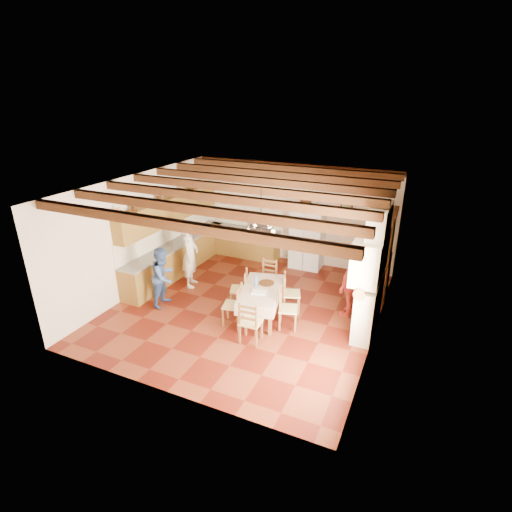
# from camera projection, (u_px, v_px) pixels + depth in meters

# --- Properties ---
(floor) EXTENTS (6.00, 6.50, 0.02)m
(floor) POSITION_uv_depth(u_px,v_px,m) (247.00, 307.00, 9.72)
(floor) COLOR #51140B
(floor) RESTS_ON ground
(ceiling) EXTENTS (6.00, 6.50, 0.02)m
(ceiling) POSITION_uv_depth(u_px,v_px,m) (246.00, 185.00, 8.56)
(ceiling) COLOR white
(ceiling) RESTS_ON ground
(wall_back) EXTENTS (6.00, 0.02, 3.00)m
(wall_back) POSITION_uv_depth(u_px,v_px,m) (294.00, 213.00, 11.88)
(wall_back) COLOR silver
(wall_back) RESTS_ON ground
(wall_front) EXTENTS (6.00, 0.02, 3.00)m
(wall_front) POSITION_uv_depth(u_px,v_px,m) (159.00, 318.00, 6.40)
(wall_front) COLOR silver
(wall_front) RESTS_ON ground
(wall_left) EXTENTS (0.02, 6.50, 3.00)m
(wall_left) POSITION_uv_depth(u_px,v_px,m) (142.00, 232.00, 10.29)
(wall_left) COLOR silver
(wall_left) RESTS_ON ground
(wall_right) EXTENTS (0.02, 6.50, 3.00)m
(wall_right) POSITION_uv_depth(u_px,v_px,m) (382.00, 273.00, 7.99)
(wall_right) COLOR silver
(wall_right) RESTS_ON ground
(ceiling_beams) EXTENTS (6.00, 6.30, 0.16)m
(ceiling_beams) POSITION_uv_depth(u_px,v_px,m) (246.00, 189.00, 8.60)
(ceiling_beams) COLOR #331A0C
(ceiling_beams) RESTS_ON ground
(lower_cabinets_left) EXTENTS (0.60, 4.30, 0.86)m
(lower_cabinets_left) POSITION_uv_depth(u_px,v_px,m) (178.00, 258.00, 11.46)
(lower_cabinets_left) COLOR brown
(lower_cabinets_left) RESTS_ON ground
(lower_cabinets_back) EXTENTS (2.30, 0.60, 0.86)m
(lower_cabinets_back) POSITION_uv_depth(u_px,v_px,m) (243.00, 242.00, 12.62)
(lower_cabinets_back) COLOR brown
(lower_cabinets_back) RESTS_ON ground
(countertop_left) EXTENTS (0.62, 4.30, 0.04)m
(countertop_left) POSITION_uv_depth(u_px,v_px,m) (177.00, 243.00, 11.29)
(countertop_left) COLOR slate
(countertop_left) RESTS_ON lower_cabinets_left
(countertop_back) EXTENTS (2.34, 0.62, 0.04)m
(countertop_back) POSITION_uv_depth(u_px,v_px,m) (243.00, 229.00, 12.45)
(countertop_back) COLOR slate
(countertop_back) RESTS_ON lower_cabinets_back
(backsplash_left) EXTENTS (0.03, 4.30, 0.60)m
(backsplash_left) POSITION_uv_depth(u_px,v_px,m) (168.00, 231.00, 11.28)
(backsplash_left) COLOR white
(backsplash_left) RESTS_ON ground
(backsplash_back) EXTENTS (2.30, 0.03, 0.60)m
(backsplash_back) POSITION_uv_depth(u_px,v_px,m) (247.00, 217.00, 12.57)
(backsplash_back) COLOR white
(backsplash_back) RESTS_ON ground
(upper_cabinets) EXTENTS (0.35, 4.20, 0.70)m
(upper_cabinets) POSITION_uv_depth(u_px,v_px,m) (171.00, 210.00, 10.97)
(upper_cabinets) COLOR brown
(upper_cabinets) RESTS_ON ground
(fireplace) EXTENTS (0.56, 1.60, 2.80)m
(fireplace) POSITION_uv_depth(u_px,v_px,m) (368.00, 271.00, 8.31)
(fireplace) COLOR beige
(fireplace) RESTS_ON ground
(wall_picture) EXTENTS (0.34, 0.03, 0.42)m
(wall_picture) POSITION_uv_depth(u_px,v_px,m) (347.00, 208.00, 11.13)
(wall_picture) COLOR black
(wall_picture) RESTS_ON ground
(refrigerator) EXTENTS (0.92, 0.76, 1.84)m
(refrigerator) POSITION_uv_depth(u_px,v_px,m) (308.00, 237.00, 11.65)
(refrigerator) COLOR silver
(refrigerator) RESTS_ON floor
(hutch) EXTENTS (0.56, 1.24, 2.22)m
(hutch) POSITION_uv_depth(u_px,v_px,m) (381.00, 254.00, 9.93)
(hutch) COLOR #3A1A0D
(hutch) RESTS_ON floor
(dining_table) EXTENTS (1.19, 1.79, 0.72)m
(dining_table) POSITION_uv_depth(u_px,v_px,m) (261.00, 292.00, 9.09)
(dining_table) COLOR beige
(dining_table) RESTS_ON floor
(chandelier) EXTENTS (0.47, 0.47, 0.03)m
(chandelier) POSITION_uv_depth(u_px,v_px,m) (261.00, 224.00, 8.47)
(chandelier) COLOR black
(chandelier) RESTS_ON ground
(chair_left_near) EXTENTS (0.48, 0.49, 0.96)m
(chair_left_near) POSITION_uv_depth(u_px,v_px,m) (232.00, 304.00, 8.86)
(chair_left_near) COLOR brown
(chair_left_near) RESTS_ON floor
(chair_left_far) EXTENTS (0.52, 0.53, 0.96)m
(chair_left_far) POSITION_uv_depth(u_px,v_px,m) (239.00, 288.00, 9.58)
(chair_left_far) COLOR brown
(chair_left_far) RESTS_ON floor
(chair_right_near) EXTENTS (0.51, 0.52, 0.96)m
(chair_right_near) POSITION_uv_depth(u_px,v_px,m) (288.00, 308.00, 8.72)
(chair_right_near) COLOR brown
(chair_right_near) RESTS_ON floor
(chair_right_far) EXTENTS (0.52, 0.53, 0.96)m
(chair_right_far) POSITION_uv_depth(u_px,v_px,m) (292.00, 293.00, 9.38)
(chair_right_far) COLOR brown
(chair_right_far) RESTS_ON floor
(chair_end_near) EXTENTS (0.45, 0.43, 0.96)m
(chair_end_near) POSITION_uv_depth(u_px,v_px,m) (251.00, 321.00, 8.21)
(chair_end_near) COLOR brown
(chair_end_near) RESTS_ON floor
(chair_end_far) EXTENTS (0.42, 0.40, 0.96)m
(chair_end_far) POSITION_uv_depth(u_px,v_px,m) (267.00, 279.00, 10.08)
(chair_end_far) COLOR brown
(chair_end_far) RESTS_ON floor
(person_man) EXTENTS (0.62, 0.75, 1.77)m
(person_man) POSITION_uv_depth(u_px,v_px,m) (190.00, 255.00, 10.48)
(person_man) COLOR beige
(person_man) RESTS_ON floor
(person_woman_blue) EXTENTS (0.60, 0.75, 1.47)m
(person_woman_blue) POSITION_uv_depth(u_px,v_px,m) (164.00, 277.00, 9.58)
(person_woman_blue) COLOR #37538E
(person_woman_blue) RESTS_ON floor
(person_woman_red) EXTENTS (0.70, 1.02, 1.60)m
(person_woman_red) POSITION_uv_depth(u_px,v_px,m) (352.00, 284.00, 9.07)
(person_woman_red) COLOR #B73224
(person_woman_red) RESTS_ON floor
(microwave) EXTENTS (0.55, 0.41, 0.28)m
(microwave) POSITION_uv_depth(u_px,v_px,m) (263.00, 227.00, 12.13)
(microwave) COLOR silver
(microwave) RESTS_ON countertop_back
(fridge_vase) EXTENTS (0.36, 0.36, 0.34)m
(fridge_vase) POSITION_uv_depth(u_px,v_px,m) (306.00, 200.00, 11.28)
(fridge_vase) COLOR #3A1A0D
(fridge_vase) RESTS_ON refrigerator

